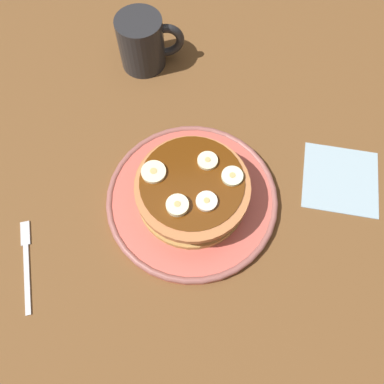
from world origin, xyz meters
The scene contains 11 objects.
ground_plane centered at (0.00, 0.00, -1.50)cm, with size 140.00×140.00×3.00cm, color brown.
plate centered at (0.00, 0.00, 0.86)cm, with size 24.47×24.47×1.60cm.
pancake_stack centered at (-0.03, -0.05, 3.93)cm, with size 16.32×16.61×5.24cm.
banana_slice_0 centered at (-2.24, -3.32, 6.90)cm, with size 2.90×2.90×1.04cm.
banana_slice_1 centered at (5.28, 0.12, 6.73)cm, with size 2.84×2.84×0.71cm.
banana_slice_2 centered at (2.40, 2.65, 6.74)cm, with size 2.72×2.72×0.73cm.
banana_slice_3 centered at (-4.84, 1.83, 6.74)cm, with size 3.28×3.28×0.73cm.
banana_slice_4 centered at (1.48, -3.16, 6.76)cm, with size 2.75×2.75×0.76cm.
coffee_mug centered at (-4.72, 27.04, 4.58)cm, with size 10.84×7.49×8.88cm.
napkin centered at (22.38, 0.86, 0.15)cm, with size 11.00×11.00×0.30cm, color #99B2BF.
fork centered at (-23.36, -6.01, 0.25)cm, with size 2.16×13.04×0.50cm.
Camera 1 is at (-2.70, -22.38, 52.23)cm, focal length 36.68 mm.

